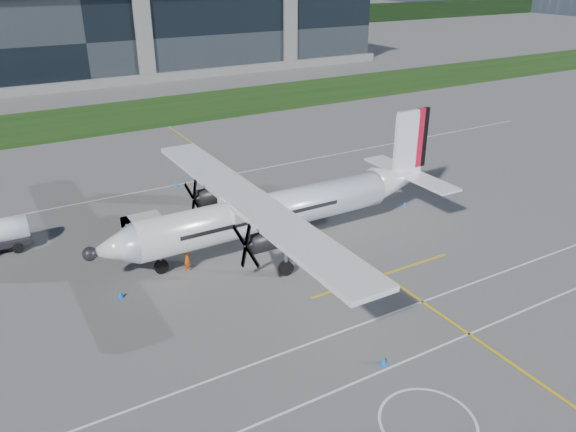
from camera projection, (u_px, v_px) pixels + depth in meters
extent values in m
plane|color=#5D5A58|center=(144.00, 128.00, 74.30)|extent=(400.00, 400.00, 0.00)
cube|color=#173C10|center=(128.00, 115.00, 80.58)|extent=(400.00, 18.00, 0.04)
cube|color=black|center=(74.00, 37.00, 102.66)|extent=(120.00, 20.00, 15.00)
cube|color=black|center=(32.00, 31.00, 151.71)|extent=(400.00, 6.00, 6.00)
cube|color=yellow|center=(273.00, 199.00, 52.08)|extent=(0.20, 70.00, 0.01)
cube|color=white|center=(431.00, 350.00, 31.82)|extent=(90.00, 0.15, 0.01)
imported|color=#F25907|center=(187.00, 258.00, 39.69)|extent=(0.65, 0.85, 1.97)
cone|color=#0E6FF4|center=(176.00, 184.00, 54.88)|extent=(0.36, 0.36, 0.50)
cone|color=#0E6FF4|center=(404.00, 205.00, 50.21)|extent=(0.36, 0.36, 0.50)
cone|color=#0E6FF4|center=(384.00, 360.00, 30.64)|extent=(0.36, 0.36, 0.50)
cone|color=#0E6FF4|center=(121.00, 294.00, 36.69)|extent=(0.36, 0.36, 0.50)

